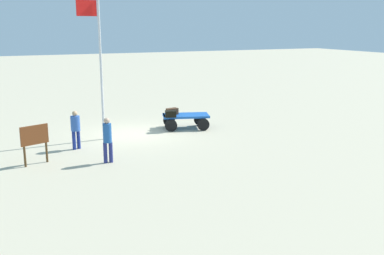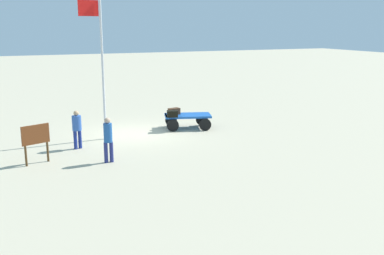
% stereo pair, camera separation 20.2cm
% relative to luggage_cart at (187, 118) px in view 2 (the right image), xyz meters
% --- Properties ---
extents(ground_plane, '(120.00, 120.00, 0.00)m').
position_rel_luggage_cart_xyz_m(ground_plane, '(2.58, 0.10, -0.49)').
color(ground_plane, '#BBB092').
extents(luggage_cart, '(2.41, 1.81, 0.68)m').
position_rel_luggage_cart_xyz_m(luggage_cart, '(0.00, 0.00, 0.00)').
color(luggage_cart, '#1A54AD').
rests_on(luggage_cart, ground).
extents(suitcase_tan, '(0.57, 0.47, 0.29)m').
position_rel_luggage_cart_xyz_m(suitcase_tan, '(0.86, 0.24, 0.33)').
color(suitcase_tan, black).
rests_on(suitcase_tan, luggage_cart).
extents(suitcase_grey, '(0.58, 0.42, 0.31)m').
position_rel_luggage_cart_xyz_m(suitcase_grey, '(0.57, -0.28, 0.34)').
color(suitcase_grey, '#482B19').
rests_on(suitcase_grey, luggage_cart).
extents(worker_lead, '(0.34, 0.31, 1.66)m').
position_rel_luggage_cart_xyz_m(worker_lead, '(4.75, 3.93, 0.44)').
color(worker_lead, navy).
rests_on(worker_lead, ground).
extents(worker_trailing, '(0.46, 0.46, 1.56)m').
position_rel_luggage_cart_xyz_m(worker_trailing, '(5.47, 1.61, 0.42)').
color(worker_trailing, navy).
rests_on(worker_trailing, ground).
extents(flagpole, '(0.97, 0.20, 5.97)m').
position_rel_luggage_cart_xyz_m(flagpole, '(4.19, 0.47, 3.05)').
color(flagpole, silver).
rests_on(flagpole, ground).
extents(signboard, '(0.98, 0.42, 1.43)m').
position_rel_luggage_cart_xyz_m(signboard, '(7.15, 3.09, 0.46)').
color(signboard, '#4C3319').
rests_on(signboard, ground).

